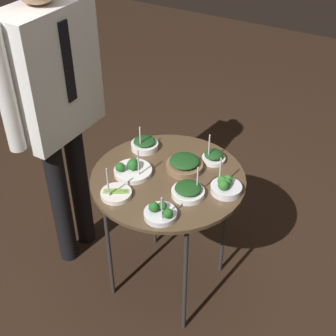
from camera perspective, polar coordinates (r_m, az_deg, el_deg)
The scene contains 11 objects.
ground_plane at distance 2.63m, azimuth 0.00°, elevation -13.57°, with size 8.00×8.00×0.00m, color black.
serving_cart at distance 2.16m, azimuth 0.00°, elevation -2.10°, with size 0.71×0.71×0.72m.
bowl_spinach_front_right at distance 2.16m, azimuth 2.02°, elevation 0.46°, with size 0.17×0.17×0.06m.
bowl_spinach_mid_right at distance 2.01m, azimuth 2.46°, elevation -2.79°, with size 0.14×0.14×0.14m.
bowl_spinach_center at distance 2.30m, azimuth -2.87°, elevation 2.91°, with size 0.13×0.13×0.14m.
bowl_broccoli_near_rim at distance 1.91m, azimuth -0.91°, elevation -5.47°, with size 0.14×0.14×0.13m.
bowl_spinach_front_left at distance 2.22m, azimuth 5.59°, elevation 1.39°, with size 0.11×0.11×0.16m.
bowl_asparagus_back_left at distance 2.03m, azimuth -6.36°, elevation -3.09°, with size 0.14×0.14×0.17m.
bowl_broccoli_front_center at distance 2.14m, azimuth -4.41°, elevation -0.15°, with size 0.18×0.18×0.16m.
bowl_broccoli_back_right at distance 2.04m, azimuth 7.04°, elevation -2.25°, with size 0.14×0.14×0.16m.
waiter_figure at distance 2.24m, azimuth -13.86°, elevation 9.45°, with size 0.60×0.23×1.64m.
Camera 1 is at (-1.45, -0.84, 2.03)m, focal length 50.00 mm.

